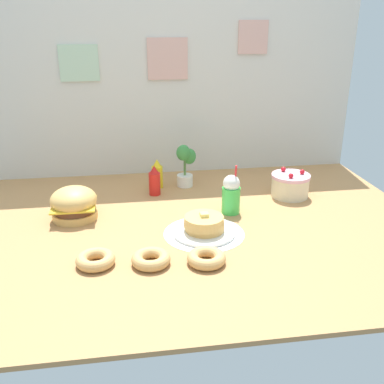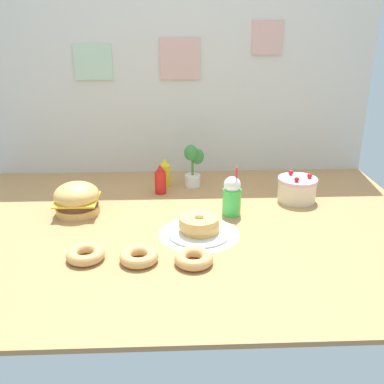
{
  "view_description": "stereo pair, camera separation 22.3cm",
  "coord_description": "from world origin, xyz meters",
  "px_view_note": "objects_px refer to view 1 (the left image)",
  "views": [
    {
      "loc": [
        -0.27,
        -1.92,
        0.94
      ],
      "look_at": [
        0.04,
        0.13,
        0.13
      ],
      "focal_mm": 41.24,
      "sensor_mm": 36.0,
      "label": 1
    },
    {
      "loc": [
        -0.05,
        -1.95,
        0.94
      ],
      "look_at": [
        0.04,
        0.13,
        0.13
      ],
      "focal_mm": 41.24,
      "sensor_mm": 36.0,
      "label": 2
    }
  ],
  "objects_px": {
    "burger": "(74,204)",
    "cream_soda_cup": "(231,194)",
    "layer_cake": "(290,185)",
    "donut_chocolate": "(151,259)",
    "donut_vanilla": "(206,258)",
    "pancake_stack": "(204,226)",
    "donut_pink_glaze": "(95,259)",
    "mustard_bottle": "(157,174)",
    "ketchup_bottle": "(155,181)",
    "potted_plant": "(185,163)"
  },
  "relations": [
    {
      "from": "burger",
      "to": "layer_cake",
      "type": "xyz_separation_m",
      "value": [
        1.18,
        0.12,
        -0.01
      ]
    },
    {
      "from": "donut_chocolate",
      "to": "donut_vanilla",
      "type": "xyz_separation_m",
      "value": [
        0.23,
        -0.03,
        0.0
      ]
    },
    {
      "from": "burger",
      "to": "mustard_bottle",
      "type": "xyz_separation_m",
      "value": [
        0.45,
        0.38,
        0.0
      ]
    },
    {
      "from": "donut_pink_glaze",
      "to": "donut_chocolate",
      "type": "xyz_separation_m",
      "value": [
        0.23,
        -0.03,
        0.0
      ]
    },
    {
      "from": "pancake_stack",
      "to": "layer_cake",
      "type": "distance_m",
      "value": 0.69
    },
    {
      "from": "donut_chocolate",
      "to": "layer_cake",
      "type": "bearing_deg",
      "value": 37.56
    },
    {
      "from": "pancake_stack",
      "to": "mustard_bottle",
      "type": "height_order",
      "value": "mustard_bottle"
    },
    {
      "from": "pancake_stack",
      "to": "ketchup_bottle",
      "type": "bearing_deg",
      "value": 109.92
    },
    {
      "from": "mustard_bottle",
      "to": "ketchup_bottle",
      "type": "bearing_deg",
      "value": -101.73
    },
    {
      "from": "burger",
      "to": "cream_soda_cup",
      "type": "distance_m",
      "value": 0.8
    },
    {
      "from": "mustard_bottle",
      "to": "donut_vanilla",
      "type": "xyz_separation_m",
      "value": [
        0.13,
        -0.92,
        -0.05
      ]
    },
    {
      "from": "layer_cake",
      "to": "mustard_bottle",
      "type": "relative_size",
      "value": 1.25
    },
    {
      "from": "potted_plant",
      "to": "donut_pink_glaze",
      "type": "bearing_deg",
      "value": -119.46
    },
    {
      "from": "donut_vanilla",
      "to": "potted_plant",
      "type": "xyz_separation_m",
      "value": [
        0.04,
        0.92,
        0.12
      ]
    },
    {
      "from": "ketchup_bottle",
      "to": "pancake_stack",
      "type": "bearing_deg",
      "value": -70.08
    },
    {
      "from": "donut_vanilla",
      "to": "burger",
      "type": "bearing_deg",
      "value": 137.11
    },
    {
      "from": "ketchup_bottle",
      "to": "cream_soda_cup",
      "type": "bearing_deg",
      "value": -40.22
    },
    {
      "from": "layer_cake",
      "to": "pancake_stack",
      "type": "bearing_deg",
      "value": -145.02
    },
    {
      "from": "burger",
      "to": "cream_soda_cup",
      "type": "xyz_separation_m",
      "value": [
        0.8,
        -0.05,
        0.02
      ]
    },
    {
      "from": "layer_cake",
      "to": "potted_plant",
      "type": "distance_m",
      "value": 0.63
    },
    {
      "from": "pancake_stack",
      "to": "donut_pink_glaze",
      "type": "xyz_separation_m",
      "value": [
        -0.49,
        -0.21,
        -0.01
      ]
    },
    {
      "from": "donut_pink_glaze",
      "to": "donut_chocolate",
      "type": "distance_m",
      "value": 0.23
    },
    {
      "from": "layer_cake",
      "to": "potted_plant",
      "type": "bearing_deg",
      "value": 155.75
    },
    {
      "from": "cream_soda_cup",
      "to": "potted_plant",
      "type": "bearing_deg",
      "value": 112.77
    },
    {
      "from": "donut_pink_glaze",
      "to": "donut_chocolate",
      "type": "relative_size",
      "value": 1.0
    },
    {
      "from": "donut_pink_glaze",
      "to": "burger",
      "type": "bearing_deg",
      "value": 104.74
    },
    {
      "from": "mustard_bottle",
      "to": "donut_chocolate",
      "type": "distance_m",
      "value": 0.9
    },
    {
      "from": "layer_cake",
      "to": "donut_pink_glaze",
      "type": "bearing_deg",
      "value": -149.97
    },
    {
      "from": "potted_plant",
      "to": "pancake_stack",
      "type": "bearing_deg",
      "value": -89.85
    },
    {
      "from": "ketchup_bottle",
      "to": "cream_soda_cup",
      "type": "relative_size",
      "value": 0.67
    },
    {
      "from": "burger",
      "to": "mustard_bottle",
      "type": "relative_size",
      "value": 1.33
    },
    {
      "from": "layer_cake",
      "to": "burger",
      "type": "bearing_deg",
      "value": -173.97
    },
    {
      "from": "layer_cake",
      "to": "donut_chocolate",
      "type": "relative_size",
      "value": 1.34
    },
    {
      "from": "cream_soda_cup",
      "to": "donut_vanilla",
      "type": "height_order",
      "value": "cream_soda_cup"
    },
    {
      "from": "burger",
      "to": "ketchup_bottle",
      "type": "xyz_separation_m",
      "value": [
        0.42,
        0.26,
        0.0
      ]
    },
    {
      "from": "cream_soda_cup",
      "to": "potted_plant",
      "type": "xyz_separation_m",
      "value": [
        -0.18,
        0.43,
        0.04
      ]
    },
    {
      "from": "layer_cake",
      "to": "cream_soda_cup",
      "type": "distance_m",
      "value": 0.42
    },
    {
      "from": "potted_plant",
      "to": "mustard_bottle",
      "type": "bearing_deg",
      "value": 179.63
    },
    {
      "from": "ketchup_bottle",
      "to": "burger",
      "type": "bearing_deg",
      "value": -148.01
    },
    {
      "from": "burger",
      "to": "donut_vanilla",
      "type": "height_order",
      "value": "burger"
    },
    {
      "from": "ketchup_bottle",
      "to": "donut_chocolate",
      "type": "bearing_deg",
      "value": -95.21
    },
    {
      "from": "potted_plant",
      "to": "layer_cake",
      "type": "bearing_deg",
      "value": -24.25
    },
    {
      "from": "cream_soda_cup",
      "to": "donut_vanilla",
      "type": "relative_size",
      "value": 1.61
    },
    {
      "from": "mustard_bottle",
      "to": "layer_cake",
      "type": "bearing_deg",
      "value": -19.23
    },
    {
      "from": "donut_pink_glaze",
      "to": "potted_plant",
      "type": "height_order",
      "value": "potted_plant"
    },
    {
      "from": "potted_plant",
      "to": "burger",
      "type": "bearing_deg",
      "value": -148.33
    },
    {
      "from": "donut_pink_glaze",
      "to": "donut_vanilla",
      "type": "xyz_separation_m",
      "value": [
        0.45,
        -0.05,
        0.0
      ]
    },
    {
      "from": "mustard_bottle",
      "to": "donut_pink_glaze",
      "type": "xyz_separation_m",
      "value": [
        -0.32,
        -0.87,
        -0.05
      ]
    },
    {
      "from": "burger",
      "to": "cream_soda_cup",
      "type": "height_order",
      "value": "cream_soda_cup"
    },
    {
      "from": "burger",
      "to": "layer_cake",
      "type": "distance_m",
      "value": 1.19
    }
  ]
}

